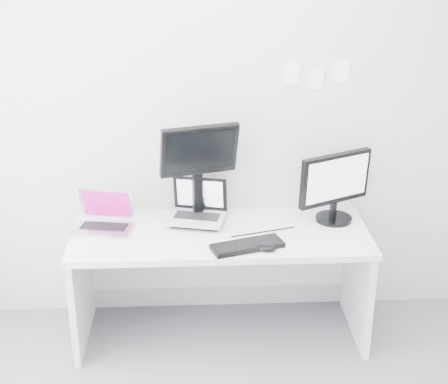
% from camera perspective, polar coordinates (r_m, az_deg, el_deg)
% --- Properties ---
extents(back_wall, '(3.60, 0.00, 3.60)m').
position_cam_1_polar(back_wall, '(4.08, -0.53, 6.52)').
color(back_wall, '#B7B9BB').
rests_on(back_wall, ground).
extents(desk, '(1.80, 0.70, 0.73)m').
position_cam_1_polar(desk, '(4.15, -0.29, -8.04)').
color(desk, silver).
rests_on(desk, ground).
extents(macbook, '(0.38, 0.31, 0.26)m').
position_cam_1_polar(macbook, '(4.01, -10.54, -1.65)').
color(macbook, '#B0B0B5').
rests_on(macbook, desk).
extents(speaker, '(0.11, 0.11, 0.18)m').
position_cam_1_polar(speaker, '(4.18, -2.05, -0.82)').
color(speaker, black).
rests_on(speaker, desk).
extents(dell_laptop, '(0.39, 0.34, 0.28)m').
position_cam_1_polar(dell_laptop, '(4.03, -2.43, -0.97)').
color(dell_laptop, '#ACAFB3').
rests_on(dell_laptop, desk).
extents(rear_monitor, '(0.51, 0.30, 0.65)m').
position_cam_1_polar(rear_monitor, '(4.01, -2.22, 1.77)').
color(rear_monitor, black).
rests_on(rear_monitor, desk).
extents(samsung_monitor, '(0.55, 0.43, 0.46)m').
position_cam_1_polar(samsung_monitor, '(4.10, 9.70, 0.47)').
color(samsung_monitor, black).
rests_on(samsung_monitor, desk).
extents(keyboard, '(0.44, 0.27, 0.03)m').
position_cam_1_polar(keyboard, '(3.78, 2.03, -4.69)').
color(keyboard, black).
rests_on(keyboard, desk).
extents(mouse, '(0.13, 0.09, 0.04)m').
position_cam_1_polar(mouse, '(3.76, 3.70, -4.87)').
color(mouse, black).
rests_on(mouse, desk).
extents(wall_note_0, '(0.10, 0.00, 0.14)m').
position_cam_1_polar(wall_note_0, '(4.05, 5.93, 10.22)').
color(wall_note_0, white).
rests_on(wall_note_0, back_wall).
extents(wall_note_1, '(0.09, 0.00, 0.13)m').
position_cam_1_polar(wall_note_1, '(4.09, 8.02, 9.65)').
color(wall_note_1, white).
rests_on(wall_note_1, back_wall).
extents(wall_note_2, '(0.10, 0.00, 0.14)m').
position_cam_1_polar(wall_note_2, '(4.11, 10.15, 10.29)').
color(wall_note_2, white).
rests_on(wall_note_2, back_wall).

